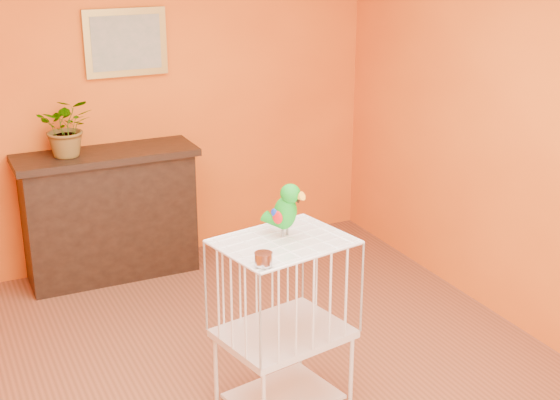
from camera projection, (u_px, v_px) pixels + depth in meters
ground at (247, 400)px, 4.46m from camera, size 4.50×4.50×0.00m
room_shell at (243, 132)px, 3.94m from camera, size 4.50×4.50×4.50m
console_cabinet at (110, 215)px, 5.91m from camera, size 1.34×0.48×0.99m
potted_plant at (67, 133)px, 5.61m from camera, size 0.49×0.52×0.34m
framed_picture at (126, 43)px, 5.77m from camera, size 0.62×0.04×0.50m
birdcage at (283, 325)px, 4.21m from camera, size 0.74×0.62×1.02m
feed_cup at (263, 259)px, 3.74m from camera, size 0.09×0.09×0.06m
parrot at (285, 209)px, 4.07m from camera, size 0.19×0.25×0.30m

